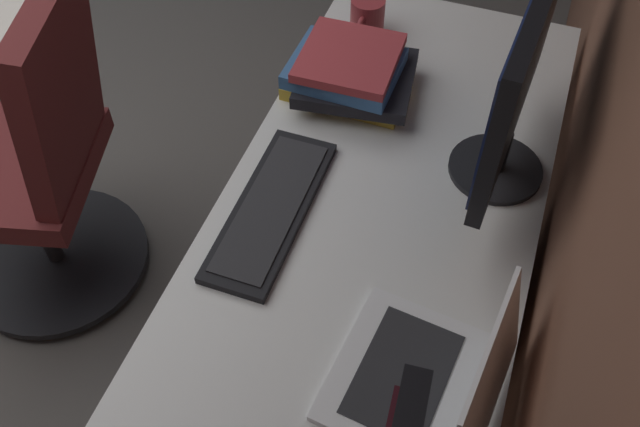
{
  "coord_description": "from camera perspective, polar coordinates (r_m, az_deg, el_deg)",
  "views": [
    {
      "loc": [
        1.01,
        1.92,
        1.85
      ],
      "look_at": [
        0.33,
        1.68,
        0.95
      ],
      "focal_mm": 39.45,
      "sensor_mm": 36.0,
      "label": 1
    }
  ],
  "objects": [
    {
      "name": "monitor_secondary",
      "position": [
        1.38,
        15.95,
        10.68
      ],
      "size": [
        0.52,
        0.2,
        0.46
      ],
      "color": "black",
      "rests_on": "desk"
    },
    {
      "name": "coffee_mug",
      "position": [
        1.84,
        3.83,
        15.6
      ],
      "size": [
        0.13,
        0.09,
        0.1
      ],
      "color": "#A53338",
      "rests_on": "desk"
    },
    {
      "name": "office_chair",
      "position": [
        2.02,
        -21.76,
        3.18
      ],
      "size": [
        0.56,
        0.6,
        0.97
      ],
      "color": "maroon",
      "rests_on": "ground"
    },
    {
      "name": "desk",
      "position": [
        1.39,
        1.97,
        -8.12
      ],
      "size": [
        1.94,
        0.64,
        0.73
      ],
      "color": "white",
      "rests_on": "ground"
    },
    {
      "name": "drawer_pedestal",
      "position": [
        1.76,
        4.77,
        -7.77
      ],
      "size": [
        0.4,
        0.51,
        0.69
      ],
      "color": "white",
      "rests_on": "ground"
    },
    {
      "name": "keyboard_main",
      "position": [
        1.43,
        -3.98,
        0.4
      ],
      "size": [
        0.42,
        0.14,
        0.02
      ],
      "color": "black",
      "rests_on": "desk"
    },
    {
      "name": "laptop_leftmost",
      "position": [
        1.2,
        9.38,
        -12.92
      ],
      "size": [
        0.31,
        0.3,
        0.23
      ],
      "color": "white",
      "rests_on": "desk"
    },
    {
      "name": "book_stack_near",
      "position": [
        1.65,
        2.42,
        11.21
      ],
      "size": [
        0.27,
        0.31,
        0.12
      ],
      "color": "gold",
      "rests_on": "desk"
    }
  ]
}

